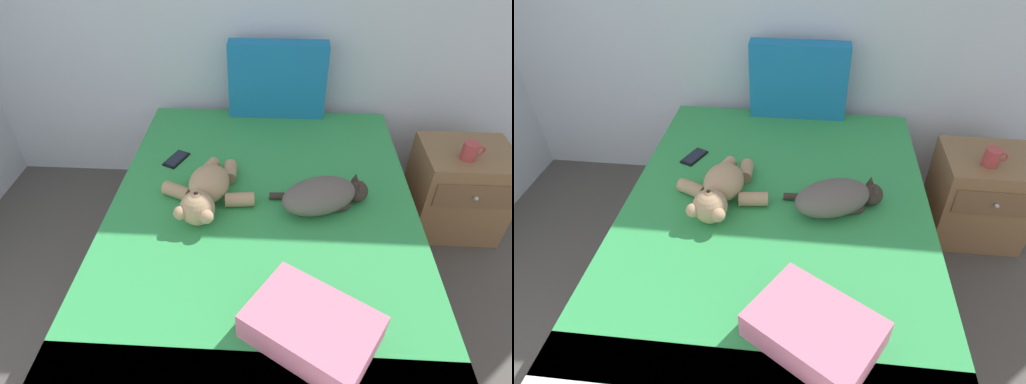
# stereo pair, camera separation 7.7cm
# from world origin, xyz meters

# --- Properties ---
(bed) EXTENTS (1.42, 1.95, 0.55)m
(bed) POSITION_xyz_m (1.75, 3.01, 0.27)
(bed) COLOR olive
(bed) RESTS_ON ground_plane
(patterned_cushion) EXTENTS (0.55, 0.11, 0.43)m
(patterned_cushion) POSITION_xyz_m (1.80, 3.91, 0.77)
(patterned_cushion) COLOR #1972AD
(patterned_cushion) RESTS_ON bed
(cat) EXTENTS (0.44, 0.31, 0.15)m
(cat) POSITION_xyz_m (2.01, 3.06, 0.63)
(cat) COLOR #59514C
(cat) RESTS_ON bed
(teddy_bear) EXTENTS (0.43, 0.50, 0.16)m
(teddy_bear) POSITION_xyz_m (1.50, 3.07, 0.62)
(teddy_bear) COLOR tan
(teddy_bear) RESTS_ON bed
(cell_phone) EXTENTS (0.12, 0.16, 0.01)m
(cell_phone) POSITION_xyz_m (1.29, 3.40, 0.56)
(cell_phone) COLOR black
(cell_phone) RESTS_ON bed
(throw_pillow) EXTENTS (0.49, 0.45, 0.11)m
(throw_pillow) POSITION_xyz_m (1.94, 2.41, 0.61)
(throw_pillow) COLOR #D1728C
(throw_pillow) RESTS_ON bed
(nightstand) EXTENTS (0.49, 0.44, 0.53)m
(nightstand) POSITION_xyz_m (2.86, 3.61, 0.26)
(nightstand) COLOR olive
(nightstand) RESTS_ON ground_plane
(mug) EXTENTS (0.12, 0.08, 0.09)m
(mug) POSITION_xyz_m (2.82, 3.54, 0.57)
(mug) COLOR #B23F3F
(mug) RESTS_ON nightstand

